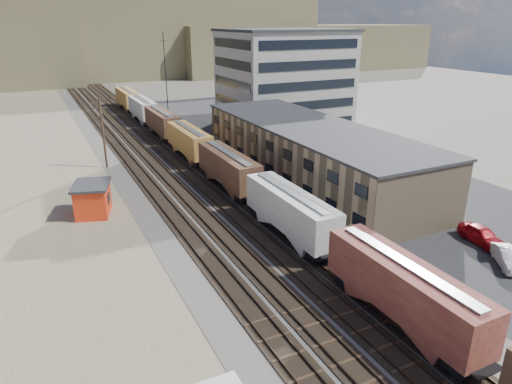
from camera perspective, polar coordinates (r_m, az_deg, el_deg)
name	(u,v)px	position (r m, az deg, el deg)	size (l,w,h in m)	color
ground	(320,304)	(35.45, 7.95, -13.72)	(300.00, 300.00, 0.00)	#6B6356
ballast_bed	(152,147)	(78.34, -12.92, 5.45)	(18.00, 200.00, 0.06)	#4C4742
dirt_yard	(19,183)	(66.91, -27.53, 0.96)	(24.00, 180.00, 0.03)	#756650
asphalt_lot	(312,154)	(73.39, 7.02, 4.79)	(26.00, 120.00, 0.04)	#232326
rail_tracks	(148,147)	(78.20, -13.32, 5.45)	(11.40, 200.00, 0.24)	black
freight_train	(207,152)	(63.59, -6.18, 4.94)	(3.00, 119.74, 4.46)	black
warehouse	(310,152)	(60.65, 6.73, 4.99)	(12.40, 40.40, 7.25)	#9F8864
office_tower	(284,79)	(91.38, 3.50, 13.95)	(22.60, 18.60, 18.45)	#9E998E
utility_pole_north	(103,131)	(67.97, -18.59, 7.19)	(2.20, 0.32, 10.00)	#382619
radio_mast	(166,83)	(87.62, -11.16, 13.23)	(1.20, 0.16, 18.00)	black
hills_north	(70,37)	(192.61, -22.28, 17.51)	(265.00, 80.00, 32.00)	brown
maintenance_shed	(93,199)	(52.44, -19.73, -0.80)	(4.91, 5.64, 3.51)	red
parked_car_red	(482,235)	(48.36, 26.37, -4.86)	(1.97, 4.89, 1.66)	#A40F17
parked_car_white	(508,258)	(45.10, 29.00, -7.26)	(1.62, 4.65, 1.53)	white
parked_car_blue	(302,137)	(81.28, 5.81, 6.90)	(2.33, 5.05, 1.40)	#171E51
parked_car_far	(303,125)	(89.86, 5.93, 8.28)	(1.85, 4.59, 1.56)	silver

